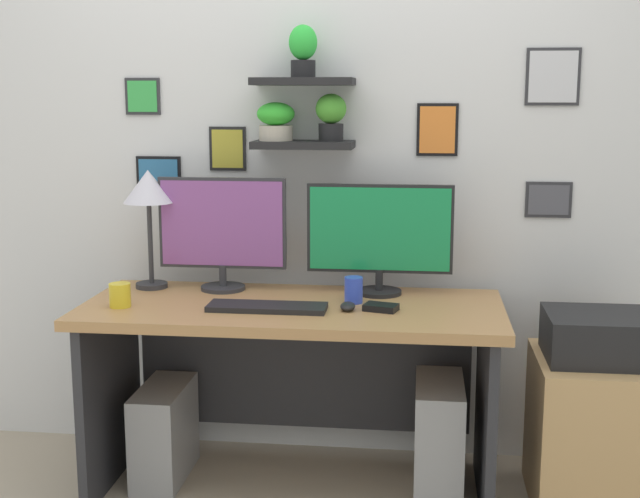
{
  "coord_description": "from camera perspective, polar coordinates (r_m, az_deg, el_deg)",
  "views": [
    {
      "loc": [
        0.48,
        -3.11,
        1.54
      ],
      "look_at": [
        0.1,
        0.05,
        0.96
      ],
      "focal_mm": 47.79,
      "sensor_mm": 36.0,
      "label": 1
    }
  ],
  "objects": [
    {
      "name": "drawer_cabinet",
      "position": [
        3.42,
        17.77,
        -11.61
      ],
      "size": [
        0.44,
        0.5,
        0.58
      ],
      "primitive_type": "cube",
      "color": "tan",
      "rests_on": "ground"
    },
    {
      "name": "desk",
      "position": [
        3.35,
        -1.7,
        -7.0
      ],
      "size": [
        1.59,
        0.68,
        0.75
      ],
      "color": "tan",
      "rests_on": "ground"
    },
    {
      "name": "printer",
      "position": [
        3.3,
        18.13,
        -5.59
      ],
      "size": [
        0.38,
        0.34,
        0.17
      ],
      "primitive_type": "cube",
      "color": "black",
      "rests_on": "drawer_cabinet"
    },
    {
      "name": "computer_tower_left",
      "position": [
        3.57,
        -10.38,
        -11.96
      ],
      "size": [
        0.18,
        0.4,
        0.38
      ],
      "primitive_type": "cube",
      "color": "#99999E",
      "rests_on": "ground"
    },
    {
      "name": "monitor_left",
      "position": [
        3.46,
        -6.56,
        1.3
      ],
      "size": [
        0.52,
        0.18,
        0.46
      ],
      "color": "#2D2D33",
      "rests_on": "desk"
    },
    {
      "name": "monitor_right",
      "position": [
        3.37,
        4.02,
        0.96
      ],
      "size": [
        0.58,
        0.18,
        0.44
      ],
      "color": "black",
      "rests_on": "desk"
    },
    {
      "name": "scissors_tray",
      "position": [
        3.15,
        4.1,
        -3.92
      ],
      "size": [
        0.14,
        0.11,
        0.02
      ],
      "primitive_type": "cube",
      "rotation": [
        0.0,
        0.0,
        -0.27
      ],
      "color": "black",
      "rests_on": "desk"
    },
    {
      "name": "back_wall_assembly",
      "position": [
        3.58,
        -0.83,
        7.42
      ],
      "size": [
        4.4,
        0.24,
        2.7
      ],
      "color": "silver",
      "rests_on": "ground"
    },
    {
      "name": "pen_cup",
      "position": [
        3.25,
        2.26,
        -2.76
      ],
      "size": [
        0.07,
        0.07,
        0.1
      ],
      "primitive_type": "cylinder",
      "color": "blue",
      "rests_on": "desk"
    },
    {
      "name": "desk_lamp",
      "position": [
        3.52,
        -11.41,
        3.68
      ],
      "size": [
        0.2,
        0.2,
        0.49
      ],
      "color": "#2D2D33",
      "rests_on": "desk"
    },
    {
      "name": "computer_tower_right",
      "position": [
        3.35,
        7.94,
        -12.62
      ],
      "size": [
        0.18,
        0.4,
        0.47
      ],
      "primitive_type": "cube",
      "color": "#99999E",
      "rests_on": "ground"
    },
    {
      "name": "keyboard",
      "position": [
        3.16,
        -3.56,
        -3.9
      ],
      "size": [
        0.44,
        0.14,
        0.02
      ],
      "primitive_type": "cube",
      "color": "black",
      "rests_on": "desk"
    },
    {
      "name": "coffee_mug",
      "position": [
        3.28,
        -13.25,
        -3.02
      ],
      "size": [
        0.08,
        0.08,
        0.09
      ],
      "primitive_type": "cylinder",
      "color": "yellow",
      "rests_on": "desk"
    },
    {
      "name": "ground_plane",
      "position": [
        3.5,
        -1.79,
        -15.72
      ],
      "size": [
        8.0,
        8.0,
        0.0
      ],
      "primitive_type": "plane",
      "color": "tan"
    },
    {
      "name": "computer_mouse",
      "position": [
        3.15,
        1.87,
        -3.86
      ],
      "size": [
        0.06,
        0.09,
        0.03
      ],
      "primitive_type": "ellipsoid",
      "color": "black",
      "rests_on": "desk"
    }
  ]
}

